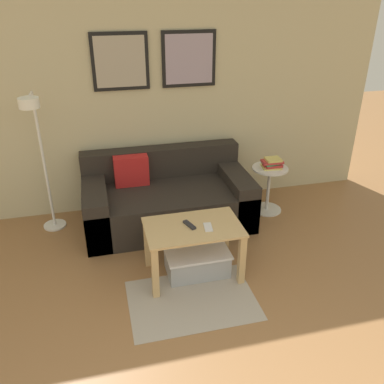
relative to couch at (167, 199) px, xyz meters
The scene contains 10 objects.
wall_back 1.16m from the couch, 117.56° to the left, with size 5.60×0.09×2.55m.
area_rug 1.34m from the couch, 91.83° to the right, with size 1.03×0.72×0.01m, color #A39989.
couch is the anchor object (origin of this frame).
coffee_table 0.98m from the couch, 86.93° to the right, with size 0.82×0.51×0.49m.
storage_bin 0.98m from the couch, 84.59° to the right, with size 0.56×0.36×0.23m.
floor_lamp 1.39m from the couch, behind, with size 0.23×0.48×1.46m.
side_table 1.16m from the couch, ahead, with size 0.40×0.40×0.53m.
book_stack 1.22m from the couch, ahead, with size 0.23×0.20×0.11m.
remote_control 0.99m from the couch, 88.61° to the right, with size 0.04×0.15×0.02m, color #232328.
cell_phone 1.06m from the couch, 80.57° to the right, with size 0.07×0.14×0.01m, color silver.
Camera 1 is at (-0.40, -0.74, 2.31)m, focal length 38.00 mm.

